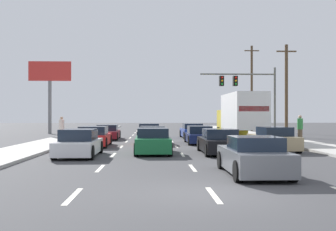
# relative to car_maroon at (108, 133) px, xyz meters

# --- Properties ---
(ground_plane) EXTENTS (140.00, 140.00, 0.00)m
(ground_plane) POSITION_rel_car_maroon_xyz_m (5.13, 2.26, -0.55)
(ground_plane) COLOR #3D3D3F
(sidewalk_right) EXTENTS (2.91, 80.00, 0.14)m
(sidewalk_right) POSITION_rel_car_maroon_xyz_m (13.54, -2.74, -0.48)
(sidewalk_right) COLOR #B2AFA8
(sidewalk_right) RESTS_ON ground_plane
(sidewalk_left) EXTENTS (2.91, 80.00, 0.14)m
(sidewalk_left) POSITION_rel_car_maroon_xyz_m (-3.28, -2.74, -0.48)
(sidewalk_left) COLOR #B2AFA8
(sidewalk_left) RESTS_ON ground_plane
(lane_markings) EXTENTS (6.94, 57.00, 0.01)m
(lane_markings) POSITION_rel_car_maroon_xyz_m (5.13, -0.48, -0.55)
(lane_markings) COLOR silver
(lane_markings) RESTS_ON ground_plane
(car_maroon) EXTENTS (1.97, 4.62, 1.19)m
(car_maroon) POSITION_rel_car_maroon_xyz_m (0.00, 0.00, 0.00)
(car_maroon) COLOR maroon
(car_maroon) RESTS_ON ground_plane
(car_red) EXTENTS (1.99, 4.45, 1.27)m
(car_red) POSITION_rel_car_maroon_xyz_m (-0.03, -7.47, 0.03)
(car_red) COLOR red
(car_red) RESTS_ON ground_plane
(car_white) EXTENTS (1.83, 4.19, 1.30)m
(car_white) POSITION_rel_car_maroon_xyz_m (0.16, -13.61, 0.04)
(car_white) COLOR white
(car_white) RESTS_ON ground_plane
(car_silver) EXTENTS (1.99, 4.07, 1.26)m
(car_silver) POSITION_rel_car_maroon_xyz_m (3.38, 1.25, 0.03)
(car_silver) COLOR #B7BABF
(car_silver) RESTS_ON ground_plane
(car_orange) EXTENTS (1.99, 4.19, 1.21)m
(car_orange) POSITION_rel_car_maroon_xyz_m (3.66, -5.57, 0.01)
(car_orange) COLOR orange
(car_orange) RESTS_ON ground_plane
(car_green) EXTENTS (1.86, 4.11, 1.30)m
(car_green) POSITION_rel_car_maroon_xyz_m (3.67, -12.30, 0.06)
(car_green) COLOR #196B38
(car_green) RESTS_ON ground_plane
(car_blue) EXTENTS (1.91, 4.47, 1.27)m
(car_blue) POSITION_rel_car_maroon_xyz_m (7.08, 1.36, 0.03)
(car_blue) COLOR #1E389E
(car_blue) RESTS_ON ground_plane
(car_navy) EXTENTS (1.88, 4.36, 1.22)m
(car_navy) POSITION_rel_car_maroon_xyz_m (6.91, -5.28, 0.01)
(car_navy) COLOR #141E4C
(car_navy) RESTS_ON ground_plane
(car_black) EXTENTS (1.88, 4.35, 1.27)m
(car_black) POSITION_rel_car_maroon_xyz_m (7.06, -12.53, 0.02)
(car_black) COLOR black
(car_black) RESTS_ON ground_plane
(car_gray) EXTENTS (1.84, 4.04, 1.27)m
(car_gray) POSITION_rel_car_maroon_xyz_m (6.94, -19.76, 0.03)
(car_gray) COLOR slate
(car_gray) RESTS_ON ground_plane
(box_truck) EXTENTS (2.57, 8.10, 3.59)m
(box_truck) POSITION_rel_car_maroon_xyz_m (10.43, -2.45, 1.48)
(box_truck) COLOR white
(box_truck) RESTS_ON ground_plane
(car_tan) EXTENTS (1.90, 4.58, 1.32)m
(car_tan) POSITION_rel_car_maroon_xyz_m (10.36, -10.82, 0.05)
(car_tan) COLOR tan
(car_tan) RESTS_ON ground_plane
(traffic_signal_mast) EXTENTS (7.26, 0.69, 6.54)m
(traffic_signal_mast) POSITION_rel_car_maroon_xyz_m (12.38, 4.84, 4.20)
(traffic_signal_mast) COLOR #595B56
(traffic_signal_mast) RESTS_ON ground_plane
(utility_pole_mid) EXTENTS (1.80, 0.28, 8.27)m
(utility_pole_mid) POSITION_rel_car_maroon_xyz_m (15.60, 2.26, 3.72)
(utility_pole_mid) COLOR brown
(utility_pole_mid) RESTS_ON ground_plane
(utility_pole_far) EXTENTS (1.80, 0.28, 10.47)m
(utility_pole_far) POSITION_rel_car_maroon_xyz_m (15.81, 15.35, 4.83)
(utility_pole_far) COLOR brown
(utility_pole_far) RESTS_ON ground_plane
(roadside_billboard) EXTENTS (4.47, 0.36, 7.70)m
(roadside_billboard) POSITION_rel_car_maroon_xyz_m (-7.23, 9.99, 5.03)
(roadside_billboard) COLOR slate
(roadside_billboard) RESTS_ON ground_plane
(pedestrian_near_corner) EXTENTS (0.38, 0.38, 1.74)m
(pedestrian_near_corner) POSITION_rel_car_maroon_xyz_m (-2.92, -3.63, 0.46)
(pedestrian_near_corner) COLOR #1E233F
(pedestrian_near_corner) RESTS_ON sidewalk_left
(pedestrian_mid_block) EXTENTS (0.38, 0.38, 1.83)m
(pedestrian_mid_block) POSITION_rel_car_maroon_xyz_m (13.88, -5.56, 0.51)
(pedestrian_mid_block) COLOR brown
(pedestrian_mid_block) RESTS_ON sidewalk_right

